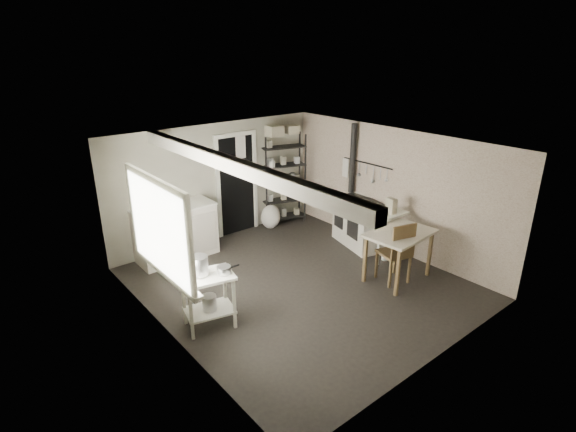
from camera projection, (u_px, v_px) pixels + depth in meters
floor at (300, 283)px, 7.38m from camera, size 5.00×5.00×0.00m
ceiling at (301, 145)px, 6.55m from camera, size 5.00×5.00×0.00m
wall_back at (217, 182)px, 8.77m from camera, size 4.50×0.02×2.30m
wall_front at (442, 279)px, 5.16m from camera, size 4.50×0.02×2.30m
wall_left at (165, 260)px, 5.63m from camera, size 0.02×5.00×2.30m
wall_right at (392, 190)px, 8.30m from camera, size 0.02×5.00×2.30m
window at (158, 229)px, 5.67m from camera, size 0.12×1.76×1.28m
doorway at (237, 186)px, 9.07m from camera, size 0.96×0.10×2.08m
ceiling_beam at (232, 165)px, 5.88m from camera, size 0.18×5.00×0.18m
wallpaper_panel at (392, 190)px, 8.29m from camera, size 0.01×5.00×2.30m
utensil_rail at (367, 163)px, 8.55m from camera, size 0.06×1.20×0.44m
prep_table at (209, 301)px, 6.14m from camera, size 0.79×0.64×0.79m
stockpot at (199, 265)px, 5.95m from camera, size 0.30×0.30×0.26m
saucepan at (224, 270)px, 6.02m from camera, size 0.19×0.19×0.11m
bucket at (209, 303)px, 6.12m from camera, size 0.25×0.25×0.22m
base_cabinets at (176, 234)px, 8.14m from camera, size 1.50×0.65×0.98m
mixing_bowl at (181, 207)px, 8.06m from camera, size 0.30×0.30×0.06m
counter_cup at (155, 214)px, 7.68m from camera, size 0.15×0.15×0.09m
shelf_rack at (283, 180)px, 9.60m from camera, size 0.98×0.62×1.94m
shelf_jar at (272, 164)px, 9.24m from camera, size 0.11×0.11×0.20m
storage_box_a at (275, 132)px, 9.06m from camera, size 0.33×0.29×0.21m
storage_box_b at (291, 131)px, 9.32m from camera, size 0.29×0.28×0.17m
stove at (360, 223)px, 8.67m from camera, size 0.88×1.23×0.88m
stovepipe at (353, 159)px, 8.73m from camera, size 0.13×0.13×1.29m
side_ledge at (389, 239)px, 8.02m from camera, size 0.60×0.32×0.92m
oats_box at (391, 208)px, 7.79m from camera, size 0.14×0.20×0.27m
work_table at (398, 258)px, 7.41m from camera, size 1.17×0.86×0.84m
table_cup at (409, 233)px, 7.31m from camera, size 0.10×0.10×0.09m
chair at (394, 254)px, 7.31m from camera, size 0.54×0.56×1.07m
flour_sack at (271, 218)px, 9.51m from camera, size 0.44×0.38×0.52m
floor_crock at (385, 256)px, 8.17m from camera, size 0.16×0.16×0.16m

